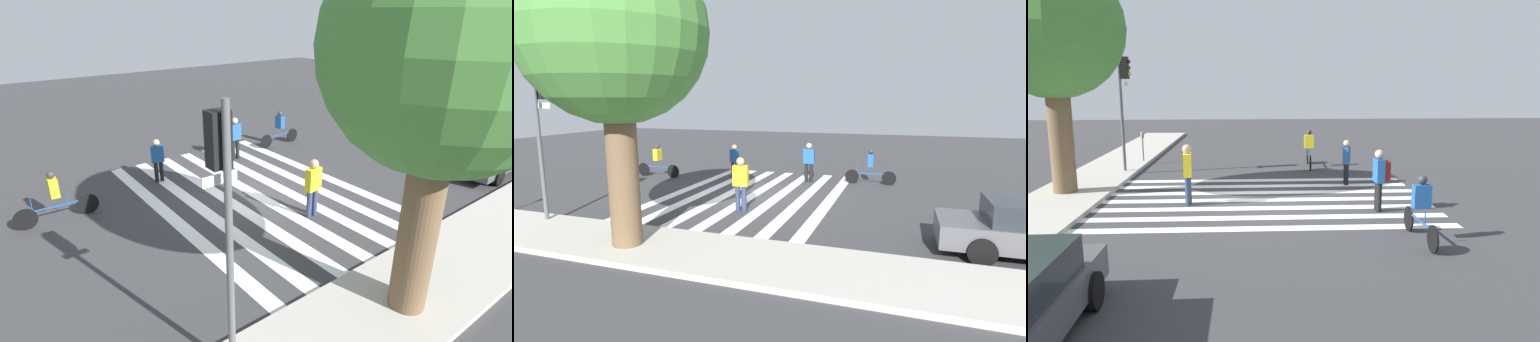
# 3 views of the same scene
# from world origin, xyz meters

# --- Properties ---
(ground_plane) EXTENTS (60.00, 60.00, 0.00)m
(ground_plane) POSITION_xyz_m (0.00, 0.00, 0.00)
(ground_plane) COLOR #38383A
(sidewalk_curb) EXTENTS (36.00, 2.50, 0.14)m
(sidewalk_curb) POSITION_xyz_m (0.00, 6.25, 0.07)
(sidewalk_curb) COLOR #ADA89E
(sidewalk_curb) RESTS_ON ground_plane
(crosswalk_stripes) EXTENTS (6.43, 10.00, 0.01)m
(crosswalk_stripes) POSITION_xyz_m (-0.00, 0.00, 0.00)
(crosswalk_stripes) COLOR white
(crosswalk_stripes) RESTS_ON ground_plane
(traffic_light) EXTENTS (0.60, 0.50, 4.74)m
(traffic_light) POSITION_xyz_m (4.57, 5.36, 3.32)
(traffic_light) COLOR #515456
(traffic_light) RESTS_ON ground_plane
(street_tree) EXTENTS (4.35, 4.35, 7.45)m
(street_tree) POSITION_xyz_m (0.88, 6.43, 5.20)
(street_tree) COLOR brown
(street_tree) RESTS_ON ground_plane
(pedestrian_adult_yellow_jacket) EXTENTS (0.50, 0.42, 1.77)m
(pedestrian_adult_yellow_jacket) POSITION_xyz_m (-1.44, -3.25, 1.04)
(pedestrian_adult_yellow_jacket) COLOR black
(pedestrian_adult_yellow_jacket) RESTS_ON ground_plane
(pedestrian_adult_tall_backpack) EXTENTS (0.48, 0.33, 1.60)m
(pedestrian_adult_tall_backpack) POSITION_xyz_m (2.11, -2.91, 0.90)
(pedestrian_adult_tall_backpack) COLOR black
(pedestrian_adult_tall_backpack) RESTS_ON ground_plane
(pedestrian_adult_blue_shirt) EXTENTS (0.53, 0.28, 1.83)m
(pedestrian_adult_blue_shirt) POSITION_xyz_m (-0.44, 2.32, 1.03)
(pedestrian_adult_blue_shirt) COLOR navy
(pedestrian_adult_blue_shirt) RESTS_ON ground_plane
(cyclist_far_lane) EXTENTS (2.21, 0.41, 1.58)m
(cyclist_far_lane) POSITION_xyz_m (-4.14, -3.55, 0.86)
(cyclist_far_lane) COLOR black
(cyclist_far_lane) RESTS_ON ground_plane
(cyclist_near_curb) EXTENTS (2.34, 0.41, 1.59)m
(cyclist_near_curb) POSITION_xyz_m (5.74, -1.95, 0.86)
(cyclist_near_curb) COLOR black
(cyclist_near_curb) RESTS_ON ground_plane
(car_parked_dark_suv) EXTENTS (4.80, 1.98, 1.37)m
(car_parked_dark_suv) POSITION_xyz_m (-8.79, 3.78, 0.71)
(car_parked_dark_suv) COLOR #4C4C51
(car_parked_dark_suv) RESTS_ON ground_plane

